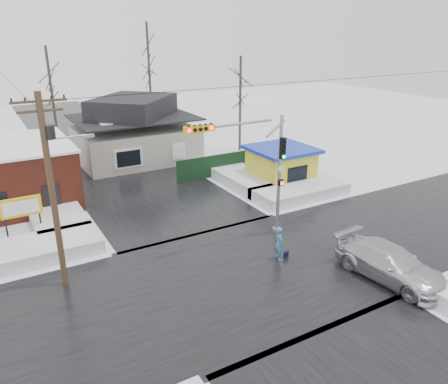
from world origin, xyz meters
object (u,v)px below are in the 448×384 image
traffic_signal (257,163)px  pedestrian (279,244)px  marquee_sign (21,208)px  car (390,264)px  utility_pole (52,182)px  kiosk (281,165)px

traffic_signal → pedestrian: 4.47m
marquee_sign → car: marquee_sign is taller
utility_pole → car: (13.57, -7.31, -4.30)m
pedestrian → car: bearing=-125.4°
marquee_sign → kiosk: bearing=1.6°
kiosk → car: kiosk is taller
kiosk → marquee_sign: bearing=-178.4°
kiosk → traffic_signal: bearing=-135.2°
marquee_sign → utility_pole: bearing=-79.9°
utility_pole → traffic_signal: bearing=-2.9°
kiosk → utility_pole: bearing=-159.6°
traffic_signal → pedestrian: (-0.26, -2.60, -3.62)m
kiosk → car: size_ratio=0.82×
marquee_sign → pedestrian: bearing=-39.2°
utility_pole → pedestrian: utility_pole is taller
kiosk → car: 14.35m
pedestrian → car: 5.43m
utility_pole → pedestrian: size_ratio=4.92×
traffic_signal → kiosk: bearing=44.8°
marquee_sign → pedestrian: size_ratio=1.39×
traffic_signal → pedestrian: bearing=-95.7°
marquee_sign → car: 19.81m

